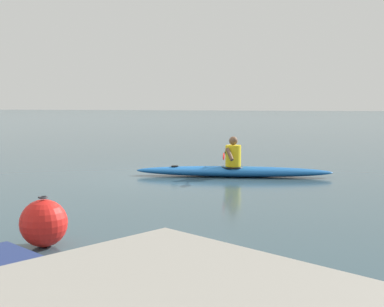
% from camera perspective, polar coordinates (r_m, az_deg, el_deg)
% --- Properties ---
extents(ground_plane, '(160.00, 160.00, 0.00)m').
position_cam_1_polar(ground_plane, '(12.96, -1.01, -2.56)').
color(ground_plane, '#334C56').
extents(kayak, '(4.85, 1.06, 0.25)m').
position_cam_1_polar(kayak, '(13.10, 4.42, -1.93)').
color(kayak, '#1959A5').
rests_on(kayak, ground).
extents(kayaker, '(0.52, 2.30, 0.74)m').
position_cam_1_polar(kayaker, '(13.05, 4.35, -0.05)').
color(kayaker, yellow).
rests_on(kayaker, kayak).
extents(mooring_buoy_white_far, '(0.61, 0.61, 0.65)m').
position_cam_1_polar(mooring_buoy_white_far, '(7.13, -15.62, -7.19)').
color(mooring_buoy_white_far, red).
rests_on(mooring_buoy_white_far, ground).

